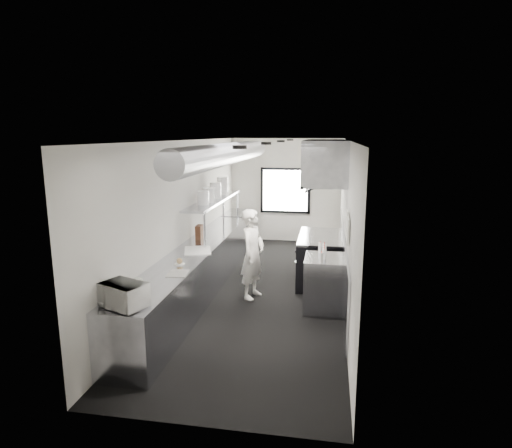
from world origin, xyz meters
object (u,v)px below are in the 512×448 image
at_px(bottle_station, 324,283).
at_px(line_cook, 253,254).
at_px(prep_counter, 196,272).
at_px(far_work_table, 238,229).
at_px(deli_tub_b, 138,282).
at_px(squeeze_bottle_c, 324,252).
at_px(plate_stack_c, 216,190).
at_px(squeeze_bottle_a, 322,258).
at_px(cutting_board, 198,251).
at_px(squeeze_bottle_b, 324,254).
at_px(squeeze_bottle_d, 324,249).
at_px(squeeze_bottle_e, 320,248).
at_px(small_plate, 180,264).
at_px(knife_block, 199,232).
at_px(plate_stack_d, 223,186).
at_px(range, 319,259).
at_px(pass_shelf, 214,201).
at_px(plate_stack_a, 203,198).
at_px(deli_tub_a, 138,281).
at_px(microwave, 124,295).
at_px(exhaust_hood, 326,162).
at_px(plate_stack_b, 209,195).

bearing_deg(bottle_station, line_cook, 165.62).
relative_size(prep_counter, far_work_table, 5.00).
bearing_deg(deli_tub_b, squeeze_bottle_c, 35.76).
relative_size(plate_stack_c, squeeze_bottle_a, 1.92).
bearing_deg(prep_counter, far_work_table, 90.00).
distance_m(cutting_board, squeeze_bottle_b, 2.20).
relative_size(squeeze_bottle_d, squeeze_bottle_e, 1.11).
relative_size(small_plate, squeeze_bottle_a, 0.95).
height_order(bottle_station, knife_block, knife_block).
bearing_deg(squeeze_bottle_a, squeeze_bottle_b, 81.13).
bearing_deg(plate_stack_d, cutting_board, -86.67).
bearing_deg(squeeze_bottle_c, bottle_station, 56.19).
bearing_deg(squeeze_bottle_b, range, 93.83).
bearing_deg(pass_shelf, far_work_table, 88.93).
distance_m(plate_stack_c, squeeze_bottle_c, 3.07).
xyz_separation_m(prep_counter, cutting_board, (0.10, -0.17, 0.46)).
bearing_deg(plate_stack_d, line_cook, -63.22).
distance_m(squeeze_bottle_a, squeeze_bottle_d, 0.49).
height_order(pass_shelf, squeeze_bottle_d, pass_shelf).
relative_size(small_plate, cutting_board, 0.28).
xyz_separation_m(pass_shelf, plate_stack_a, (-0.02, -0.73, 0.17)).
xyz_separation_m(plate_stack_d, squeeze_bottle_e, (2.26, -2.15, -0.78)).
height_order(range, bottle_station, range).
bearing_deg(deli_tub_a, line_cook, 60.07).
bearing_deg(prep_counter, knife_block, 101.56).
distance_m(range, deli_tub_a, 3.99).
bearing_deg(microwave, far_work_table, 111.97).
distance_m(bottle_station, squeeze_bottle_e, 0.62).
bearing_deg(line_cook, plate_stack_a, 76.19).
height_order(deli_tub_a, squeeze_bottle_e, squeeze_bottle_e).
xyz_separation_m(microwave, deli_tub_b, (-0.17, 0.73, -0.10)).
relative_size(small_plate, knife_block, 0.64).
relative_size(squeeze_bottle_b, squeeze_bottle_e, 1.01).
distance_m(far_work_table, plate_stack_a, 3.18).
distance_m(pass_shelf, cutting_board, 1.79).
height_order(small_plate, squeeze_bottle_b, squeeze_bottle_b).
relative_size(exhaust_hood, squeeze_bottle_e, 12.36).
height_order(plate_stack_b, plate_stack_d, plate_stack_d).
bearing_deg(bottle_station, range, 94.57).
distance_m(plate_stack_a, plate_stack_d, 1.47).
distance_m(range, line_cook, 1.62).
height_order(far_work_table, squeeze_bottle_c, squeeze_bottle_c).
bearing_deg(microwave, squeeze_bottle_c, 69.55).
bearing_deg(far_work_table, plate_stack_d, -91.70).
bearing_deg(squeeze_bottle_e, cutting_board, -172.97).
distance_m(small_plate, plate_stack_b, 2.22).
bearing_deg(squeeze_bottle_b, squeeze_bottle_e, 100.73).
distance_m(exhaust_hood, squeeze_bottle_a, 2.24).
relative_size(plate_stack_c, plate_stack_d, 0.86).
xyz_separation_m(pass_shelf, squeeze_bottle_a, (2.29, -2.05, -0.55)).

